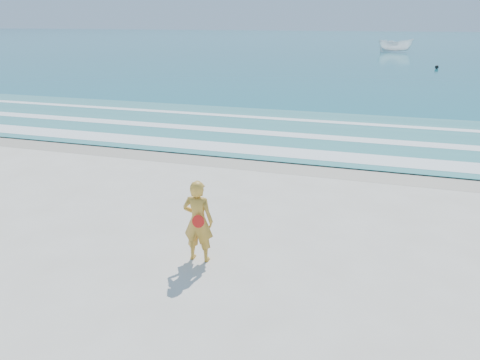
% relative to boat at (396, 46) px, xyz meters
% --- Properties ---
extents(ground, '(400.00, 400.00, 0.00)m').
position_rel_boat_xyz_m(ground, '(-3.69, -71.61, -1.03)').
color(ground, silver).
rests_on(ground, ground).
extents(wet_sand, '(400.00, 2.40, 0.00)m').
position_rel_boat_xyz_m(wet_sand, '(-3.69, -62.61, -1.03)').
color(wet_sand, '#B2A893').
rests_on(wet_sand, ground).
extents(ocean, '(400.00, 190.00, 0.04)m').
position_rel_boat_xyz_m(ocean, '(-3.69, 33.39, -1.01)').
color(ocean, '#19727F').
rests_on(ocean, ground).
extents(shallow, '(400.00, 10.00, 0.01)m').
position_rel_boat_xyz_m(shallow, '(-3.69, -57.61, -0.98)').
color(shallow, '#59B7AD').
rests_on(shallow, ocean).
extents(foam_near, '(400.00, 1.40, 0.01)m').
position_rel_boat_xyz_m(foam_near, '(-3.69, -61.31, -0.98)').
color(foam_near, white).
rests_on(foam_near, shallow).
extents(foam_mid, '(400.00, 0.90, 0.01)m').
position_rel_boat_xyz_m(foam_mid, '(-3.69, -58.41, -0.98)').
color(foam_mid, white).
rests_on(foam_mid, shallow).
extents(foam_far, '(400.00, 0.60, 0.01)m').
position_rel_boat_xyz_m(foam_far, '(-3.69, -55.11, -0.98)').
color(foam_far, white).
rests_on(foam_far, shallow).
extents(boat, '(5.23, 2.26, 1.98)m').
position_rel_boat_xyz_m(boat, '(0.00, 0.00, 0.00)').
color(boat, white).
rests_on(boat, ocean).
extents(buoy, '(0.38, 0.38, 0.38)m').
position_rel_boat_xyz_m(buoy, '(4.23, -25.33, -0.80)').
color(buoy, black).
rests_on(buoy, ocean).
extents(woman, '(0.67, 0.45, 1.82)m').
position_rel_boat_xyz_m(woman, '(-3.75, -70.17, -0.12)').
color(woman, gold).
rests_on(woman, ground).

